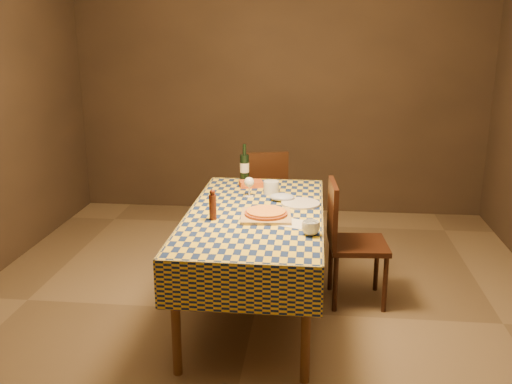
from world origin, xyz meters
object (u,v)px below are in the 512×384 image
dining_table (255,222)px  cutting_board (266,216)px  bowl (267,217)px  white_plate (301,203)px  chair_far (263,192)px  pizza (266,213)px  chair_right (347,236)px  wine_bottle (245,167)px

dining_table → cutting_board: cutting_board is taller
bowl → white_plate: bearing=60.8°
dining_table → chair_far: chair_far is taller
pizza → white_plate: size_ratio=1.04×
cutting_board → white_plate: cutting_board is taller
dining_table → chair_right: size_ratio=1.98×
white_plate → chair_right: 0.44m
wine_bottle → chair_right: wine_bottle is taller
white_plate → chair_far: (-0.38, 1.15, -0.26)m
bowl → white_plate: (0.21, 0.38, -0.01)m
chair_far → chair_right: bearing=-56.2°
wine_bottle → white_plate: wine_bottle is taller
dining_table → pizza: bearing=-53.4°
white_plate → bowl: bearing=-119.2°
wine_bottle → chair_far: wine_bottle is taller
wine_bottle → dining_table: bearing=-78.0°
bowl → cutting_board: bearing=104.6°
cutting_board → wine_bottle: (-0.27, 0.98, 0.11)m
wine_bottle → chair_far: bearing=77.4°
dining_table → white_plate: size_ratio=6.55×
chair_far → chair_right: 1.32m
bowl → chair_far: (-0.17, 1.52, -0.27)m
chair_right → chair_far: bearing=123.8°
cutting_board → bowl: (0.01, -0.05, 0.01)m
dining_table → pizza: size_ratio=6.29×
cutting_board → dining_table: bearing=126.6°
dining_table → chair_far: bearing=93.1°
chair_far → chair_right: (0.73, -1.09, 0.00)m
pizza → wine_bottle: 1.02m
cutting_board → pizza: 0.02m
pizza → wine_bottle: size_ratio=0.95×
chair_right → dining_table: bearing=-158.4°
cutting_board → pizza: pizza is taller
cutting_board → pizza: (0.00, 0.00, 0.02)m
white_plate → chair_right: size_ratio=0.30×
wine_bottle → pizza: bearing=-74.6°
pizza → wine_bottle: wine_bottle is taller
cutting_board → white_plate: bearing=55.2°
wine_bottle → chair_right: (0.84, -0.60, -0.36)m
bowl → wine_bottle: wine_bottle is taller
dining_table → chair_right: (0.66, 0.26, -0.17)m
pizza → white_plate: pizza is taller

